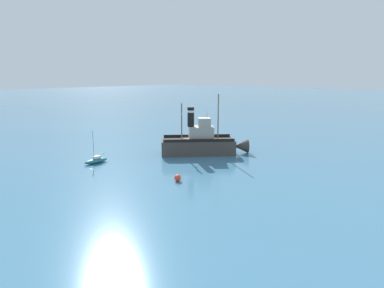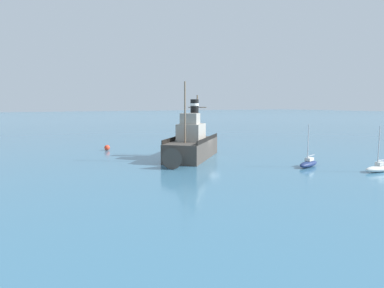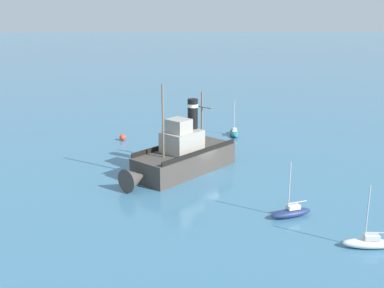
{
  "view_description": "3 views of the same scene",
  "coord_description": "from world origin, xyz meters",
  "px_view_note": "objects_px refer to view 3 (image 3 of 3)",
  "views": [
    {
      "loc": [
        42.76,
        38.47,
        12.87
      ],
      "look_at": [
        2.64,
        2.84,
        2.05
      ],
      "focal_mm": 32.0,
      "sensor_mm": 36.0,
      "label": 1
    },
    {
      "loc": [
        -38.89,
        24.25,
        7.21
      ],
      "look_at": [
        0.23,
        2.52,
        1.93
      ],
      "focal_mm": 32.0,
      "sensor_mm": 36.0,
      "label": 2
    },
    {
      "loc": [
        -48.69,
        4.12,
        17.16
      ],
      "look_at": [
        3.52,
        1.45,
        2.24
      ],
      "focal_mm": 45.0,
      "sensor_mm": 36.0,
      "label": 3
    }
  ],
  "objects_px": {
    "sailboat_navy": "(291,212)",
    "old_tugboat": "(181,157)",
    "sailboat_white": "(369,243)",
    "mooring_buoy": "(123,137)",
    "sailboat_teal": "(234,133)"
  },
  "relations": [
    {
      "from": "old_tugboat",
      "to": "sailboat_navy",
      "type": "distance_m",
      "value": 14.8
    },
    {
      "from": "sailboat_navy",
      "to": "sailboat_teal",
      "type": "height_order",
      "value": "same"
    },
    {
      "from": "old_tugboat",
      "to": "sailboat_navy",
      "type": "xyz_separation_m",
      "value": [
        -11.71,
        -8.95,
        -1.4
      ]
    },
    {
      "from": "sailboat_navy",
      "to": "old_tugboat",
      "type": "bearing_deg",
      "value": 37.4
    },
    {
      "from": "sailboat_teal",
      "to": "mooring_buoy",
      "type": "relative_size",
      "value": 5.83
    },
    {
      "from": "sailboat_navy",
      "to": "sailboat_teal",
      "type": "distance_m",
      "value": 26.96
    },
    {
      "from": "old_tugboat",
      "to": "sailboat_navy",
      "type": "height_order",
      "value": "old_tugboat"
    },
    {
      "from": "old_tugboat",
      "to": "mooring_buoy",
      "type": "xyz_separation_m",
      "value": [
        13.51,
        7.47,
        -1.41
      ]
    },
    {
      "from": "old_tugboat",
      "to": "sailboat_white",
      "type": "bearing_deg",
      "value": -142.62
    },
    {
      "from": "sailboat_white",
      "to": "mooring_buoy",
      "type": "height_order",
      "value": "sailboat_white"
    },
    {
      "from": "old_tugboat",
      "to": "mooring_buoy",
      "type": "bearing_deg",
      "value": 28.92
    },
    {
      "from": "old_tugboat",
      "to": "sailboat_teal",
      "type": "bearing_deg",
      "value": -26.98
    },
    {
      "from": "old_tugboat",
      "to": "mooring_buoy",
      "type": "relative_size",
      "value": 15.04
    },
    {
      "from": "sailboat_navy",
      "to": "sailboat_white",
      "type": "relative_size",
      "value": 1.0
    },
    {
      "from": "sailboat_navy",
      "to": "mooring_buoy",
      "type": "height_order",
      "value": "sailboat_navy"
    }
  ]
}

